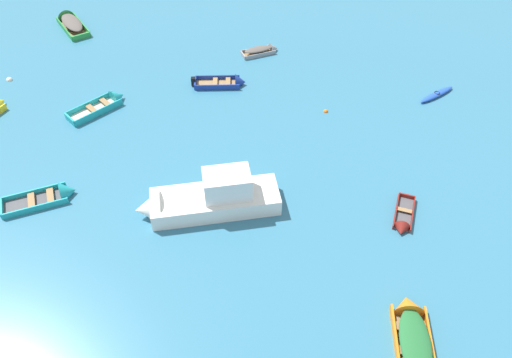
# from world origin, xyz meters

# --- Properties ---
(rowboat_turquoise_near_camera) EXTENTS (3.79, 3.05, 1.18)m
(rowboat_turquoise_near_camera) POSITION_xyz_m (-10.05, 17.70, 0.17)
(rowboat_turquoise_near_camera) COLOR #4C4C51
(rowboat_turquoise_near_camera) RESTS_ON ground_plane
(kayak_blue_near_right) EXTENTS (2.44, 2.54, 0.29)m
(kayak_blue_near_right) POSITION_xyz_m (9.96, 31.24, 0.14)
(kayak_blue_near_right) COLOR blue
(kayak_blue_near_right) RESTS_ON ground_plane
(motor_launch_white_far_left) EXTENTS (7.46, 4.46, 2.68)m
(motor_launch_white_far_left) POSITION_xyz_m (-2.07, 18.59, 0.75)
(motor_launch_white_far_left) COLOR white
(motor_launch_white_far_left) RESTS_ON ground_plane
(rowboat_maroon_far_back) EXTENTS (1.14, 2.78, 0.79)m
(rowboat_maroon_far_back) POSITION_xyz_m (7.79, 19.63, 0.13)
(rowboat_maroon_far_back) COLOR #4C4C51
(rowboat_maroon_far_back) RESTS_ON ground_plane
(rowboat_grey_far_right) EXTENTS (2.79, 2.26, 0.85)m
(rowboat_grey_far_right) POSITION_xyz_m (-2.19, 34.17, 0.23)
(rowboat_grey_far_right) COLOR #99754C
(rowboat_grey_far_right) RESTS_ON ground_plane
(rowboat_green_back_row_center) EXTENTS (4.09, 4.06, 1.33)m
(rowboat_green_back_row_center) POSITION_xyz_m (-18.06, 35.05, 0.34)
(rowboat_green_back_row_center) COLOR #99754C
(rowboat_green_back_row_center) RESTS_ON ground_plane
(rowboat_orange_cluster_outer) EXTENTS (1.95, 4.31, 1.34)m
(rowboat_orange_cluster_outer) POSITION_xyz_m (8.13, 13.73, 0.31)
(rowboat_orange_cluster_outer) COLOR #99754C
(rowboat_orange_cluster_outer) RESTS_ON ground_plane
(rowboat_deep_blue_back_row_right) EXTENTS (3.69, 1.90, 1.08)m
(rowboat_deep_blue_back_row_right) POSITION_xyz_m (-3.67, 29.63, 0.19)
(rowboat_deep_blue_back_row_right) COLOR #99754C
(rowboat_deep_blue_back_row_right) RESTS_ON ground_plane
(rowboat_turquoise_distant_center) EXTENTS (3.12, 3.84, 1.12)m
(rowboat_turquoise_distant_center) POSITION_xyz_m (-10.74, 25.82, 0.20)
(rowboat_turquoise_distant_center) COLOR beige
(rowboat_turquoise_distant_center) RESTS_ON ground_plane
(mooring_buoy_between_boats_right) EXTENTS (0.30, 0.30, 0.30)m
(mooring_buoy_between_boats_right) POSITION_xyz_m (3.03, 28.05, 0.00)
(mooring_buoy_between_boats_right) COLOR orange
(mooring_buoy_between_boats_right) RESTS_ON ground_plane
(mooring_buoy_near_foreground) EXTENTS (0.42, 0.42, 0.42)m
(mooring_buoy_near_foreground) POSITION_xyz_m (-18.52, 27.06, 0.00)
(mooring_buoy_near_foreground) COLOR silver
(mooring_buoy_near_foreground) RESTS_ON ground_plane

